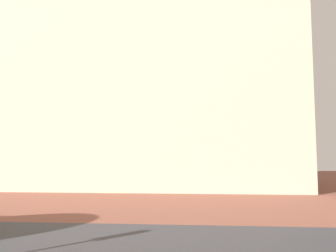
% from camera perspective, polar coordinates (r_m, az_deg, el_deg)
% --- Properties ---
extents(ground_plane, '(120.00, 120.00, 0.00)m').
position_cam_1_polar(ground_plane, '(11.97, -1.60, -16.02)').
color(ground_plane, brown).
extents(street_asphalt_strip, '(120.00, 6.39, 0.00)m').
position_cam_1_polar(street_asphalt_strip, '(9.30, -3.81, -19.08)').
color(street_asphalt_strip, '#38383D').
rests_on(street_asphalt_strip, ground_plane).
extents(landmark_building, '(25.00, 15.08, 37.70)m').
position_cam_1_polar(landmark_building, '(32.08, -4.67, 11.47)').
color(landmark_building, beige).
rests_on(landmark_building, ground_plane).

